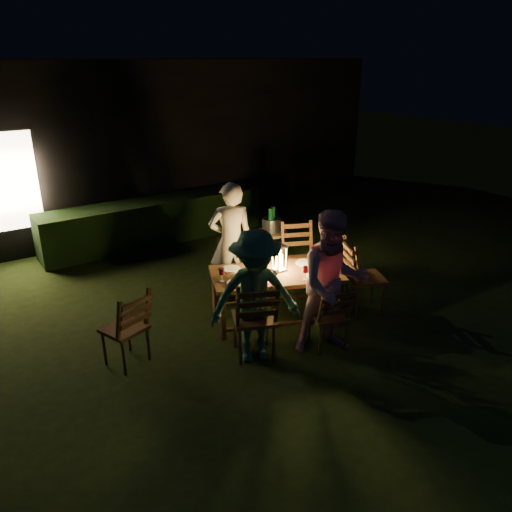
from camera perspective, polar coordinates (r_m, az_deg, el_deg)
garden_envelope at (r=11.62m, az=-14.33°, el=12.97°), size 40.00×40.00×3.20m
dining_table at (r=6.42m, az=2.32°, el=-2.45°), size 1.84×1.37×0.69m
chair_near_left at (r=5.80m, az=-0.19°, el=-8.64°), size 0.63×0.65×1.06m
chair_near_right at (r=6.05m, az=8.27°, el=-8.00°), size 0.51×0.53×0.91m
chair_far_left at (r=7.17m, az=-2.71°, el=-2.81°), size 0.55×0.57×0.90m
chair_far_right at (r=7.36m, az=4.97°, el=-1.76°), size 0.63×0.65×1.06m
chair_end at (r=6.93m, az=12.19°, el=-3.72°), size 0.67×0.65×1.08m
chair_spare at (r=5.87m, az=-14.55°, el=-9.32°), size 0.56×0.58×0.97m
person_house_side at (r=6.99m, az=-2.88°, el=1.67°), size 0.73×0.61×1.70m
person_opp_right at (r=5.74m, az=8.75°, el=-3.16°), size 1.02×0.92×1.72m
person_opp_left at (r=5.54m, az=-0.09°, el=-4.74°), size 1.16×0.92×1.57m
lantern at (r=6.39m, az=2.68°, el=-0.39°), size 0.16×0.16×0.35m
plate_far_left at (r=6.49m, az=-2.86°, el=-1.48°), size 0.25×0.25×0.01m
plate_near_left at (r=6.09m, az=-2.18°, el=-3.10°), size 0.25×0.25×0.01m
plate_far_right at (r=6.70m, az=5.60°, el=-0.76°), size 0.25×0.25×0.01m
plate_near_right at (r=6.32m, az=6.79°, el=-2.27°), size 0.25×0.25×0.01m
wineglass_a at (r=6.55m, az=-0.80°, el=-0.45°), size 0.06×0.06×0.18m
wineglass_b at (r=6.12m, az=-3.93°, el=-2.16°), size 0.06×0.06×0.18m
wineglass_c at (r=6.19m, az=5.68°, el=-1.94°), size 0.06×0.06×0.18m
wineglass_d at (r=6.69m, az=7.12°, el=-0.13°), size 0.06×0.06×0.18m
wineglass_e at (r=6.07m, az=2.13°, el=-2.34°), size 0.06×0.06×0.18m
bottle_table at (r=6.29m, az=0.14°, el=-0.93°), size 0.07×0.07×0.28m
napkin_left at (r=6.08m, az=1.70°, el=-3.17°), size 0.18×0.14×0.01m
napkin_right at (r=6.28m, az=7.88°, el=-2.49°), size 0.18×0.14×0.01m
phone at (r=6.01m, az=-2.71°, el=-3.50°), size 0.14×0.07×0.01m
side_table at (r=7.96m, az=1.79°, el=2.29°), size 0.50×0.50×0.67m
ice_bucket at (r=7.90m, az=1.80°, el=3.58°), size 0.30×0.30×0.22m
bottle_bucket_a at (r=7.82m, az=1.68°, el=3.78°), size 0.07×0.07×0.32m
bottle_bucket_b at (r=7.94m, az=1.93°, el=4.06°), size 0.07×0.07×0.32m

